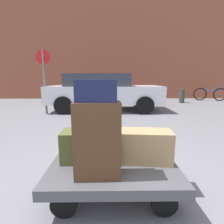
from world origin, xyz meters
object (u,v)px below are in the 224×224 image
at_px(parked_car, 103,91).
at_px(no_parking_sign, 44,75).
at_px(bicycle_leaning, 210,94).
at_px(duffel_bag_olive_rear_right, 91,146).
at_px(luggage_cart, 114,173).
at_px(suitcase_brown_front_right, 97,140).
at_px(duffel_bag_tan_rear_left, 140,146).
at_px(duffel_bag_navy_topmost_pile, 96,91).
at_px(bollard_kerb_mid, 182,96).
at_px(bollard_kerb_near, 152,96).

height_order(parked_car, no_parking_sign, no_parking_sign).
relative_size(bicycle_leaning, no_parking_sign, 0.78).
distance_m(duffel_bag_olive_rear_right, bicycle_leaning, 10.11).
relative_size(luggage_cart, parked_car, 0.31).
bearing_deg(suitcase_brown_front_right, luggage_cart, 44.13).
bearing_deg(duffel_bag_tan_rear_left, duffel_bag_navy_topmost_pile, -141.20).
height_order(bollard_kerb_mid, no_parking_sign, no_parking_sign).
height_order(luggage_cart, suitcase_brown_front_right, suitcase_brown_front_right).
distance_m(bicycle_leaning, bollard_kerb_mid, 2.16).
height_order(suitcase_brown_front_right, duffel_bag_tan_rear_left, suitcase_brown_front_right).
xyz_separation_m(duffel_bag_navy_topmost_pile, no_parking_sign, (-2.13, 4.71, 0.24)).
bearing_deg(luggage_cart, duffel_bag_olive_rear_right, 147.60).
bearing_deg(suitcase_brown_front_right, parked_car, 88.62).
bearing_deg(parked_car, bollard_kerb_mid, 28.22).
bearing_deg(parked_car, luggage_cart, -86.90).
bearing_deg(luggage_cart, duffel_bag_navy_topmost_pile, -133.09).
xyz_separation_m(suitcase_brown_front_right, duffel_bag_navy_topmost_pile, (0.00, 0.00, 0.44)).
xyz_separation_m(parked_car, bicycle_leaning, (5.97, 3.05, -0.39)).
distance_m(parked_car, bicycle_leaning, 6.71).
bearing_deg(duffel_bag_tan_rear_left, bicycle_leaning, 61.88).
height_order(suitcase_brown_front_right, bollard_kerb_near, suitcase_brown_front_right).
bearing_deg(bollard_kerb_near, duffel_bag_navy_topmost_pile, -106.79).
height_order(duffel_bag_navy_topmost_pile, bollard_kerb_near, duffel_bag_navy_topmost_pile).
xyz_separation_m(parked_car, bollard_kerb_mid, (4.00, 2.15, -0.41)).
bearing_deg(bollard_kerb_near, duffel_bag_tan_rear_left, -104.18).
bearing_deg(bollard_kerb_mid, parked_car, -151.78).
xyz_separation_m(duffel_bag_tan_rear_left, no_parking_sign, (-2.58, 4.42, 0.86)).
distance_m(duffel_bag_navy_topmost_pile, parked_car, 5.47).
height_order(bollard_kerb_near, bollard_kerb_mid, same).
distance_m(luggage_cart, duffel_bag_olive_rear_right, 0.38).
height_order(duffel_bag_navy_topmost_pile, no_parking_sign, no_parking_sign).
distance_m(suitcase_brown_front_right, bollard_kerb_near, 7.95).
bearing_deg(no_parking_sign, duffel_bag_navy_topmost_pile, -65.65).
height_order(duffel_bag_olive_rear_right, bollard_kerb_near, bollard_kerb_near).
distance_m(duffel_bag_olive_rear_right, bollard_kerb_mid, 8.30).
bearing_deg(duffel_bag_tan_rear_left, parked_car, 101.60).
relative_size(suitcase_brown_front_right, no_parking_sign, 0.32).
bearing_deg(parked_car, no_parking_sign, -159.59).
bearing_deg(no_parking_sign, suitcase_brown_front_right, -65.65).
bearing_deg(bollard_kerb_mid, luggage_cart, -116.53).
bearing_deg(suitcase_brown_front_right, duffel_bag_tan_rear_left, 30.84).
distance_m(duffel_bag_olive_rear_right, duffel_bag_tan_rear_left, 0.55).
bearing_deg(bollard_kerb_near, duffel_bag_olive_rear_right, -108.17).
height_order(duffel_bag_olive_rear_right, bicycle_leaning, bicycle_leaning).
bearing_deg(bollard_kerb_near, bicycle_leaning, 14.23).
bearing_deg(duffel_bag_navy_topmost_pile, suitcase_brown_front_right, 0.00).
relative_size(bicycle_leaning, bollard_kerb_mid, 2.47).
relative_size(duffel_bag_navy_topmost_pile, parked_car, 0.08).
xyz_separation_m(suitcase_brown_front_right, duffel_bag_tan_rear_left, (0.45, 0.30, -0.18)).
relative_size(duffel_bag_tan_rear_left, bicycle_leaning, 0.38).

